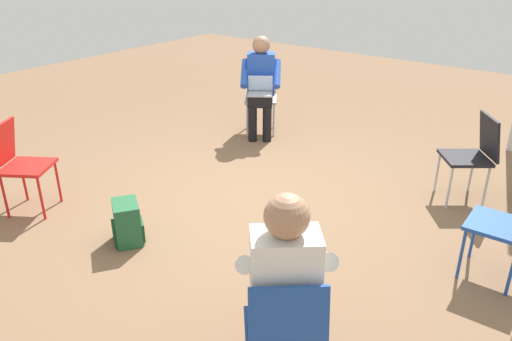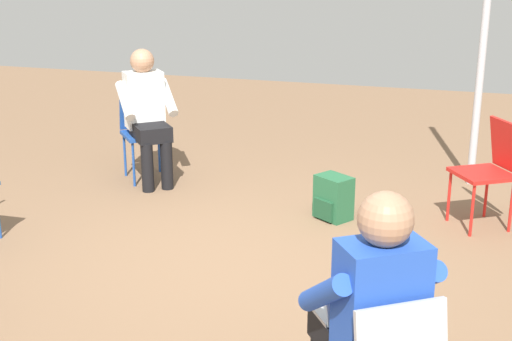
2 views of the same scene
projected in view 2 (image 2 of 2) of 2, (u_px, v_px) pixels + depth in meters
ground_plane at (233, 269)px, 4.90m from camera, size 14.00×14.00×0.00m
chair_southeast at (491, 166)px, 5.53m from camera, size 0.56×0.58×0.85m
chair_northeast at (143, 127)px, 6.73m from camera, size 0.59×0.58×0.85m
person_with_laptop at (369, 310)px, 2.94m from camera, size 0.64×0.63×1.24m
person_in_white at (147, 110)px, 6.53m from camera, size 0.63×0.63×1.24m
backpack_near_laptop_user at (333, 200)px, 5.78m from camera, size 0.32×0.34×0.36m
tent_pole_near at (482, 51)px, 6.31m from camera, size 0.07×0.07×2.47m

